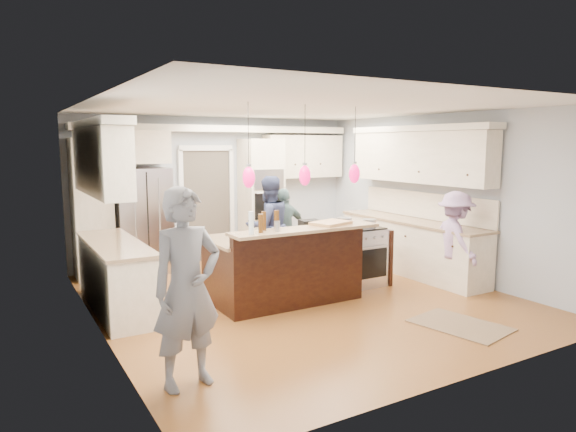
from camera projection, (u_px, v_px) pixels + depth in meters
name	position (u px, v px, depth m)	size (l,w,h in m)	color
ground_plane	(300.00, 298.00, 7.41)	(6.00, 6.00, 0.00)	#A1672C
room_shell	(301.00, 172.00, 7.16)	(5.54, 6.04, 2.72)	#B2BCC6
refrigerator	(143.00, 221.00, 8.78)	(0.90, 0.70, 1.80)	#B7B7BC
oven_column	(261.00, 199.00, 9.91)	(0.72, 0.69, 2.30)	#F8E6C9
back_upper_cabinets	(184.00, 174.00, 9.17)	(5.30, 0.61, 2.54)	#F8E6C9
right_counter_run	(413.00, 212.00, 8.74)	(0.64, 3.10, 2.51)	#F8E6C9
left_cabinets	(110.00, 232.00, 6.73)	(0.64, 2.30, 2.51)	#F8E6C9
kitchen_island	(283.00, 266.00, 7.28)	(2.10, 1.46, 1.12)	black
island_range	(358.00, 256.00, 8.06)	(0.82, 0.71, 0.92)	#B7B7BC
pendant_lights	(305.00, 175.00, 6.60)	(1.75, 0.15, 1.03)	black
person_bar_end	(187.00, 288.00, 4.60)	(0.67, 0.44, 1.83)	slate
person_far_left	(268.00, 226.00, 8.57)	(0.82, 0.64, 1.68)	navy
person_far_right	(284.00, 229.00, 9.01)	(0.84, 0.35, 1.44)	#4B696A
person_range_side	(455.00, 241.00, 7.74)	(0.97, 0.56, 1.50)	#AF8BBB
floor_rug	(460.00, 325.00, 6.26)	(0.75, 1.09, 0.01)	olive
water_bottle	(251.00, 223.00, 6.16)	(0.07, 0.07, 0.28)	silver
beer_bottle_a	(277.00, 220.00, 6.46)	(0.06, 0.06, 0.26)	#45270C
beer_bottle_b	(261.00, 223.00, 6.29)	(0.06, 0.06, 0.23)	#45270C
beer_bottle_c	(264.00, 221.00, 6.46)	(0.06, 0.06, 0.24)	#45270C
drink_can	(277.00, 226.00, 6.38)	(0.07, 0.07, 0.14)	#B7B7BC
cutting_board	(331.00, 223.00, 6.96)	(0.51, 0.36, 0.04)	tan
pot_large	(344.00, 222.00, 8.08)	(0.23, 0.23, 0.13)	#B7B7BC
pot_small	(369.00, 223.00, 8.08)	(0.22, 0.22, 0.11)	#B7B7BC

